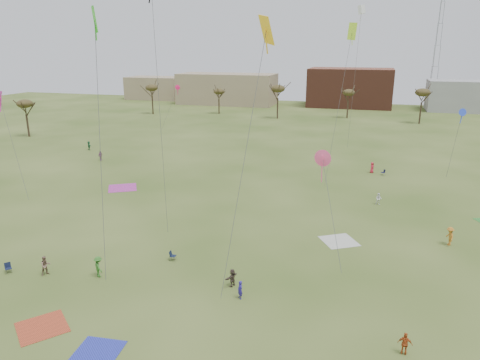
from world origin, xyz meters
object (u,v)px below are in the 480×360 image
(spectator_fore_a, at_px, (405,344))
(camp_chair_left, at_px, (9,270))
(flyer_near_center, at_px, (98,267))
(radio_tower, at_px, (437,45))
(camp_chair_right, at_px, (383,174))
(flyer_near_right, at_px, (240,290))
(camp_chair_center, at_px, (173,258))

(spectator_fore_a, relative_size, camp_chair_left, 1.75)
(flyer_near_center, height_order, radio_tower, radio_tower)
(camp_chair_right, xyz_separation_m, radio_tower, (15.32, 86.85, 18.95))
(flyer_near_center, relative_size, flyer_near_right, 1.23)
(flyer_near_right, distance_m, radio_tower, 129.79)
(flyer_near_right, xyz_separation_m, camp_chair_right, (10.90, 38.92, -0.47))
(flyer_near_center, distance_m, camp_chair_left, 7.98)
(spectator_fore_a, xyz_separation_m, radio_tower, (14.52, 129.03, 18.45))
(camp_chair_right, bearing_deg, flyer_near_center, -55.20)
(flyer_near_right, height_order, spectator_fore_a, spectator_fore_a)
(camp_chair_center, relative_size, camp_chair_right, 1.00)
(flyer_near_center, xyz_separation_m, camp_chair_right, (23.22, 38.99, -0.64))
(camp_chair_right, bearing_deg, camp_chair_left, -61.76)
(flyer_near_right, xyz_separation_m, radio_tower, (26.22, 125.77, 18.48))
(flyer_near_center, relative_size, spectator_fore_a, 1.18)
(spectator_fore_a, bearing_deg, camp_chair_left, 1.72)
(flyer_near_center, bearing_deg, camp_chair_left, 49.00)
(spectator_fore_a, distance_m, camp_chair_center, 20.80)
(flyer_near_center, relative_size, radio_tower, 0.04)
(camp_chair_left, bearing_deg, camp_chair_center, -24.49)
(camp_chair_center, bearing_deg, camp_chair_left, 111.01)
(flyer_near_center, distance_m, camp_chair_right, 45.39)
(camp_chair_center, height_order, camp_chair_right, same)
(camp_chair_left, distance_m, camp_chair_right, 51.11)
(flyer_near_center, bearing_deg, flyer_near_right, -142.61)
(spectator_fore_a, distance_m, camp_chair_right, 42.20)
(flyer_near_center, bearing_deg, radio_tower, -69.98)
(flyer_near_center, xyz_separation_m, radio_tower, (38.54, 125.84, 18.31))
(flyer_near_center, distance_m, camp_chair_center, 6.51)
(radio_tower, bearing_deg, camp_chair_center, -105.58)
(flyer_near_center, relative_size, camp_chair_right, 2.07)
(camp_chair_center, bearing_deg, spectator_fore_a, -116.78)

